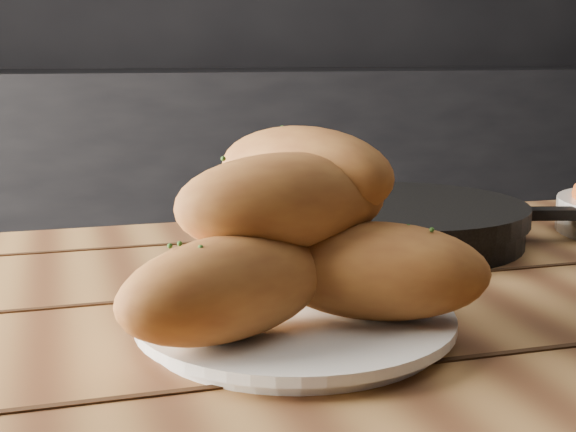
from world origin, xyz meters
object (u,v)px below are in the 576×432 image
object	(u,v)px
table	(462,419)
plate	(295,324)
bread_rolls	(292,237)
skillet	(398,221)

from	to	relation	value
table	plate	bearing A→B (deg)	-172.53
table	bread_rolls	xyz separation A→B (m)	(-0.16, -0.02, 0.18)
bread_rolls	skillet	world-z (taller)	bread_rolls
table	skillet	world-z (taller)	skillet
bread_rolls	skillet	size ratio (longest dim) A/B	0.71
table	plate	world-z (taller)	plate
bread_rolls	skillet	distance (m)	0.34
plate	table	bearing A→B (deg)	7.47
table	plate	xyz separation A→B (m)	(-0.16, -0.02, 0.11)
skillet	plate	bearing A→B (deg)	-127.34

